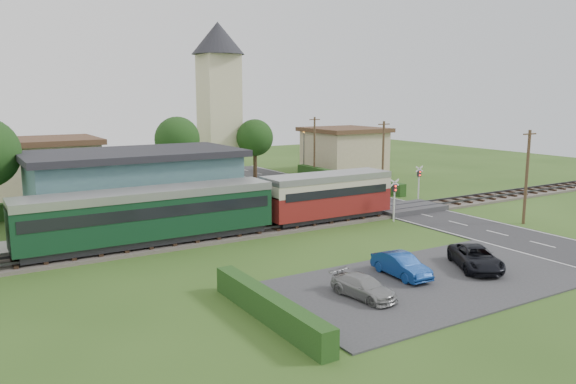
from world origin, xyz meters
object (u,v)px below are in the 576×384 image
car_on_road (331,185)px  crossing_signal_far (419,179)px  station_building (134,184)px  church_tower (219,88)px  house_west (38,167)px  crossing_signal_near (394,194)px  pedestrian_near (267,204)px  car_park_dark (476,258)px  car_park_blue (401,265)px  pedestrian_far (100,226)px  car_park_silver (364,287)px  equipment_hut (33,222)px  train (97,220)px  house_east (344,149)px

car_on_road → crossing_signal_far: bearing=-151.3°
station_building → car_on_road: bearing=5.5°
church_tower → car_on_road: (5.09, -15.07, -9.54)m
house_west → crossing_signal_near: 33.22m
church_tower → pedestrian_near: (-6.44, -22.73, -9.01)m
house_west → car_on_road: (25.09, -12.07, -2.10)m
car_park_dark → church_tower: bearing=115.7°
car_park_blue → pedestrian_far: (-11.93, 15.08, 0.54)m
crossing_signal_far → car_park_silver: size_ratio=0.92×
pedestrian_near → car_park_blue: bearing=62.3°
equipment_hut → car_on_road: bearing=15.4°
car_on_road → pedestrian_near: pedestrian_near is taller
equipment_hut → house_west: bearing=81.4°
crossing_signal_far → pedestrian_near: bearing=176.7°
crossing_signal_near → car_park_dark: crossing_signal_near is taller
car_on_road → pedestrian_near: (-11.52, -7.66, 0.53)m
church_tower → car_park_silver: church_tower is taller
car_park_blue → car_park_dark: bearing=-10.8°
car_on_road → pedestrian_far: 25.75m
train → car_park_silver: (8.95, -14.07, -1.58)m
equipment_hut → train: train is taller
equipment_hut → house_east: house_east is taller
crossing_signal_near → car_park_silver: crossing_signal_near is taller
church_tower → pedestrian_near: bearing=-105.8°
car_park_silver → equipment_hut: bearing=116.9°
house_east → crossing_signal_far: 20.64m
pedestrian_near → pedestrian_far: 12.80m
equipment_hut → house_west: house_west is taller
church_tower → pedestrian_far: (-19.21, -23.58, -8.99)m
car_on_road → pedestrian_far: bearing=115.6°
car_park_blue → crossing_signal_near: bearing=52.8°
equipment_hut → car_on_road: 29.15m
house_east → car_park_dark: size_ratio=2.00×
car_park_silver → train: bearing=114.5°
crossing_signal_near → car_park_blue: (-8.68, -10.25, -1.45)m
equipment_hut → car_on_road: (28.09, 7.73, -1.06)m
church_tower → pedestrian_far: 31.71m
equipment_hut → car_park_dark: 26.38m
pedestrian_far → car_on_road: bearing=-87.6°
house_east → car_park_dark: house_east is taller
crossing_signal_near → car_park_blue: 13.51m
house_east → pedestrian_far: 39.44m
house_east → car_on_road: bearing=-131.8°
station_building → equipment_hut: bearing=-144.1°
car_on_road → house_east: bearing=-35.5°
house_east → pedestrian_near: bearing=-138.9°
equipment_hut → car_park_silver: bearing=-55.1°
car_on_road → house_west: bearing=70.6°
church_tower → crossing_signal_near: church_tower is taller
car_park_dark → equipment_hut: bearing=169.7°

